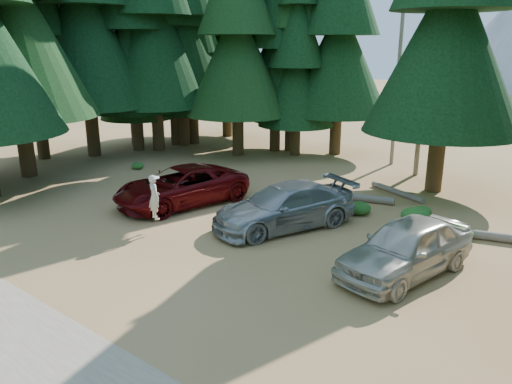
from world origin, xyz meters
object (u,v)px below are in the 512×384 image
Objects in this scene: red_pickup at (181,186)px; silver_minivan_center at (284,207)px; frisbee_player at (154,197)px; log_left at (340,195)px; silver_minivan_right at (406,248)px; log_right at (460,232)px; log_mid at (397,192)px.

red_pickup is 1.04× the size of silver_minivan_center.
frisbee_player is 8.44m from log_left.
silver_minivan_center is 4.48m from log_left.
log_left is at bearing 113.71° from silver_minivan_center.
silver_minivan_right is 1.06× the size of log_left.
log_right is at bearing -28.70° from log_left.
silver_minivan_right is 8.41m from log_mid.
red_pickup is 9.71m from log_mid.
silver_minivan_center is 1.13× the size of silver_minivan_right.
silver_minivan_right is 7.53m from log_left.
silver_minivan_right reaches higher than log_right.
frisbee_player is 0.34× the size of log_right.
frisbee_player reaches higher than log_right.
silver_minivan_center reaches higher than log_left.
red_pickup reaches higher than log_mid.
log_mid is 5.20m from log_right.
frisbee_player is (1.55, -2.79, 0.50)m from red_pickup.
red_pickup is 1.84× the size of log_mid.
silver_minivan_right is 3.01× the size of frisbee_player.
red_pickup is 6.97m from log_left.
silver_minivan_center is 6.32m from log_right.
log_left is at bearing 145.64° from silver_minivan_right.
frisbee_player is 11.01m from log_right.
silver_minivan_right is at bearing -61.78° from log_left.
silver_minivan_right is (5.10, -1.00, 0.03)m from silver_minivan_center.
frisbee_player reaches higher than silver_minivan_center.
log_right is at bearing 97.02° from silver_minivan_right.
log_mid is (1.62, 6.62, -0.68)m from silver_minivan_center.
log_right is (5.53, -1.31, -0.01)m from log_left.
silver_minivan_right is 4.19m from log_right.
silver_minivan_center is at bearing -116.37° from frisbee_player.
log_mid is (-3.48, 7.62, -0.71)m from silver_minivan_right.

